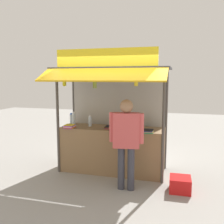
# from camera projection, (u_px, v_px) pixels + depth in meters

# --- Properties ---
(ground_plane) EXTENTS (20.00, 20.00, 0.00)m
(ground_plane) POSITION_uv_depth(u_px,v_px,m) (112.00, 171.00, 5.65)
(ground_plane) COLOR gray
(stall_counter) EXTENTS (2.26, 0.68, 0.99)m
(stall_counter) POSITION_uv_depth(u_px,v_px,m) (112.00, 150.00, 5.58)
(stall_counter) COLOR olive
(stall_counter) RESTS_ON ground
(stall_structure) EXTENTS (2.46, 1.59, 2.64)m
(stall_structure) POSITION_uv_depth(u_px,v_px,m) (114.00, 99.00, 5.56)
(stall_structure) COLOR #4C4742
(stall_structure) RESTS_ON ground
(water_bottle_back_left) EXTENTS (0.07, 0.07, 0.26)m
(water_bottle_back_left) POSITION_uv_depth(u_px,v_px,m) (71.00, 119.00, 5.99)
(water_bottle_back_left) COLOR silver
(water_bottle_back_left) RESTS_ON stall_counter
(water_bottle_back_right) EXTENTS (0.07, 0.07, 0.24)m
(water_bottle_back_right) POSITION_uv_depth(u_px,v_px,m) (136.00, 122.00, 5.62)
(water_bottle_back_right) COLOR silver
(water_bottle_back_right) RESTS_ON stall_counter
(water_bottle_left) EXTENTS (0.07, 0.07, 0.25)m
(water_bottle_left) POSITION_uv_depth(u_px,v_px,m) (90.00, 121.00, 5.68)
(water_bottle_left) COLOR silver
(water_bottle_left) RESTS_ON stall_counter
(water_bottle_center) EXTENTS (0.07, 0.07, 0.27)m
(water_bottle_center) POSITION_uv_depth(u_px,v_px,m) (142.00, 121.00, 5.60)
(water_bottle_center) COLOR silver
(water_bottle_center) RESTS_ON stall_counter
(water_bottle_far_left) EXTENTS (0.09, 0.09, 0.32)m
(water_bottle_far_left) POSITION_uv_depth(u_px,v_px,m) (74.00, 119.00, 5.78)
(water_bottle_far_left) COLOR silver
(water_bottle_far_left) RESTS_ON stall_counter
(magazine_stack_mid_left) EXTENTS (0.26, 0.30, 0.05)m
(magazine_stack_mid_left) POSITION_uv_depth(u_px,v_px,m) (147.00, 131.00, 5.06)
(magazine_stack_mid_left) COLOR green
(magazine_stack_mid_left) RESTS_ON stall_counter
(magazine_stack_mid_right) EXTENTS (0.24, 0.30, 0.04)m
(magazine_stack_mid_right) POSITION_uv_depth(u_px,v_px,m) (110.00, 127.00, 5.49)
(magazine_stack_mid_right) COLOR red
(magazine_stack_mid_right) RESTS_ON stall_counter
(magazine_stack_front_left) EXTENTS (0.23, 0.27, 0.07)m
(magazine_stack_front_left) POSITION_uv_depth(u_px,v_px,m) (70.00, 126.00, 5.49)
(magazine_stack_front_left) COLOR purple
(magazine_stack_front_left) RESTS_ON stall_counter
(banana_bunch_rightmost) EXTENTS (0.10, 0.10, 0.30)m
(banana_bunch_rightmost) POSITION_uv_depth(u_px,v_px,m) (95.00, 84.00, 5.03)
(banana_bunch_rightmost) COLOR #332D23
(banana_bunch_leftmost) EXTENTS (0.09, 0.10, 0.26)m
(banana_bunch_leftmost) POSITION_uv_depth(u_px,v_px,m) (64.00, 83.00, 5.20)
(banana_bunch_leftmost) COLOR #332D23
(banana_bunch_inner_right) EXTENTS (0.09, 0.09, 0.24)m
(banana_bunch_inner_right) POSITION_uv_depth(u_px,v_px,m) (136.00, 82.00, 4.80)
(banana_bunch_inner_right) COLOR #332D23
(vendor_person) EXTENTS (0.64, 0.28, 1.69)m
(vendor_person) POSITION_uv_depth(u_px,v_px,m) (126.00, 136.00, 4.59)
(vendor_person) COLOR #383842
(vendor_person) RESTS_ON ground
(plastic_crate) EXTENTS (0.39, 0.39, 0.27)m
(plastic_crate) POSITION_uv_depth(u_px,v_px,m) (180.00, 184.00, 4.63)
(plastic_crate) COLOR red
(plastic_crate) RESTS_ON ground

